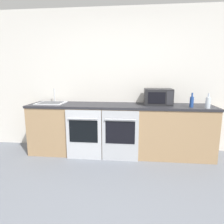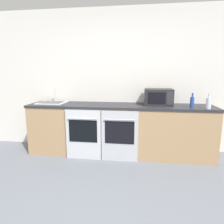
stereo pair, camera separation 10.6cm
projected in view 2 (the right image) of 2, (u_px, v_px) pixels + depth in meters
The scene contains 8 objects.
wall_back at pixel (122, 81), 3.75m from camera, with size 10.00×0.06×2.60m.
counter_back at pixel (119, 129), 3.57m from camera, with size 3.21×0.66×0.90m.
oven_left at pixel (83, 134), 3.33m from camera, with size 0.60×0.06×0.85m.
oven_right at pixel (120, 136), 3.25m from camera, with size 0.60×0.06×0.85m.
microwave at pixel (158, 97), 3.44m from camera, with size 0.47×0.36×0.28m.
bottle_blue at pixel (192, 102), 3.17m from camera, with size 0.06×0.06×0.23m.
bottle_clear at pixel (209, 103), 3.05m from camera, with size 0.08×0.08×0.24m.
sink at pixel (52, 102), 3.67m from camera, with size 0.48×0.42×0.26m.
Camera 2 is at (0.34, -1.58, 1.43)m, focal length 32.00 mm.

